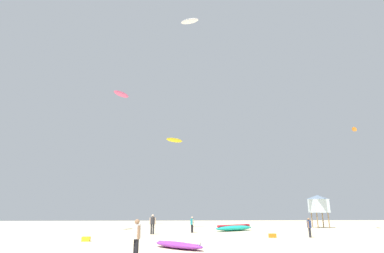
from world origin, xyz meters
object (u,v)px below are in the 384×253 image
lifeguard_tower (318,203)px  kite_aloft_0 (190,21)px  cooler_box (272,236)px  person_midground (192,223)px  kite_grounded_near (178,245)px  kite_aloft_3 (354,129)px  person_foreground (137,235)px  kite_grounded_mid (234,228)px  person_right (153,223)px  kite_aloft_1 (121,94)px  person_left (309,226)px  kite_aloft_4 (174,140)px  gear_bag (86,239)px

lifeguard_tower → kite_aloft_0: 28.36m
cooler_box → kite_aloft_0: size_ratio=0.27×
person_midground → kite_grounded_near: person_midground is taller
kite_aloft_3 → person_foreground: bearing=-140.8°
person_midground → kite_grounded_mid: size_ratio=0.29×
lifeguard_tower → cooler_box: 18.27m
person_midground → lifeguard_tower: lifeguard_tower is taller
kite_grounded_mid → cooler_box: kite_grounded_mid is taller
kite_grounded_near → lifeguard_tower: size_ratio=0.84×
person_midground → lifeguard_tower: size_ratio=0.37×
person_right → kite_grounded_near: size_ratio=0.51×
person_foreground → kite_grounded_near: size_ratio=0.49×
person_foreground → cooler_box: bearing=-162.2°
person_midground → lifeguard_tower: 19.09m
lifeguard_tower → kite_aloft_1: 34.02m
person_foreground → kite_aloft_0: 25.21m
person_right → kite_aloft_1: bearing=28.3°
person_foreground → kite_aloft_1: bearing=-106.7°
person_left → kite_aloft_1: bearing=-5.2°
person_right → kite_aloft_0: kite_aloft_0 is taller
kite_grounded_near → person_left: bearing=31.9°
kite_aloft_4 → gear_bag: bearing=-109.9°
person_foreground → kite_aloft_4: bearing=-123.1°
person_foreground → kite_aloft_3: size_ratio=0.79×
person_right → kite_aloft_1: size_ratio=0.58×
kite_grounded_mid → person_right: bearing=-153.4°
kite_aloft_0 → kite_aloft_4: 16.49m
person_left → kite_grounded_mid: bearing=-21.0°
kite_aloft_0 → person_midground: bearing=81.0°
lifeguard_tower → kite_aloft_0: (-17.83, -11.12, 19.04)m
kite_aloft_4 → cooler_box: bearing=-63.4°
person_midground → kite_aloft_3: size_ratio=0.72×
person_right → gear_bag: person_right is taller
cooler_box → kite_aloft_0: 23.10m
person_midground → kite_grounded_mid: bearing=1.8°
kite_aloft_1 → person_left: bearing=-47.6°
kite_grounded_near → lifeguard_tower: lifeguard_tower is taller
person_left → kite_aloft_3: size_ratio=0.71×
person_foreground → kite_aloft_1: (-6.86, 32.21, 19.83)m
kite_aloft_4 → kite_aloft_0: bearing=-84.3°
kite_grounded_near → kite_aloft_4: kite_aloft_4 is taller
gear_bag → kite_aloft_1: (-2.47, 23.83, 20.67)m
person_right → kite_aloft_4: kite_aloft_4 is taller
kite_grounded_mid → lifeguard_tower: lifeguard_tower is taller
person_foreground → person_midground: person_foreground is taller
person_left → cooler_box: person_left is taller
lifeguard_tower → kite_aloft_3: 10.69m
kite_grounded_mid → gear_bag: (-13.01, -10.86, -0.16)m
kite_grounded_mid → kite_aloft_3: 20.03m
person_left → kite_aloft_1: kite_aloft_1 is taller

